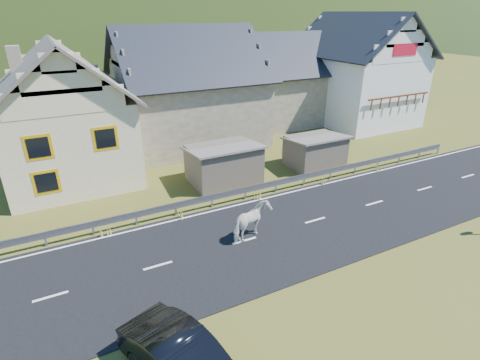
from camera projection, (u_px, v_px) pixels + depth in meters
ground at (315, 221)px, 18.66m from camera, size 160.00×160.00×0.00m
road at (315, 221)px, 18.65m from camera, size 60.00×7.00×0.04m
lane_markings at (315, 220)px, 18.64m from camera, size 60.00×6.60×0.01m
guardrail at (276, 183)px, 21.41m from camera, size 28.10×0.09×0.75m
shed_left at (224, 164)px, 22.64m from camera, size 4.30×3.30×2.40m
shed_right at (315, 152)px, 24.99m from camera, size 3.80×2.90×2.20m
house_cream at (63, 106)px, 22.43m from camera, size 7.80×9.80×8.30m
house_stone_a at (188, 82)px, 28.50m from camera, size 10.80×9.80×8.90m
house_stone_b at (283, 75)px, 34.45m from camera, size 9.80×8.80×8.10m
house_white at (357, 65)px, 34.17m from camera, size 8.80×10.80×9.70m
mountain at (82, 81)px, 174.91m from camera, size 440.00×280.00×260.00m
horse at (252, 222)px, 16.88m from camera, size 1.60×2.18×1.68m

